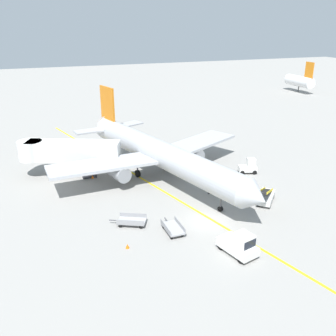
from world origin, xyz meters
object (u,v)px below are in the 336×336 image
(jet_bridge, at_px, (63,151))
(baggage_cart_loaded, at_px, (173,228))
(pushback_tug, at_px, (239,245))
(safety_cone_nose_right, at_px, (127,246))
(safety_cone_nose_left, at_px, (93,177))
(airliner, at_px, (157,152))
(belt_loader_forward_hold, at_px, (266,196))
(ground_crew_marshaller, at_px, (209,187))
(baggage_cart_empty_trailing, at_px, (132,221))
(baggage_tug_near_wing, at_px, (249,167))

(jet_bridge, relative_size, baggage_cart_loaded, 3.42)
(pushback_tug, height_order, safety_cone_nose_right, pushback_tug)
(safety_cone_nose_left, bearing_deg, jet_bridge, 149.03)
(safety_cone_nose_left, xyz_separation_m, safety_cone_nose_right, (0.06, -17.52, 0.00))
(jet_bridge, xyz_separation_m, safety_cone_nose_left, (3.22, -1.93, -3.32))
(airliner, relative_size, jet_bridge, 2.70)
(belt_loader_forward_hold, distance_m, ground_crew_marshaller, 6.65)
(pushback_tug, xyz_separation_m, baggage_cart_loaded, (-4.11, 5.55, -0.53))
(jet_bridge, relative_size, safety_cone_nose_right, 29.25)
(jet_bridge, distance_m, pushback_tug, 26.95)
(ground_crew_marshaller, bearing_deg, safety_cone_nose_left, 141.48)
(ground_crew_marshaller, bearing_deg, jet_bridge, 142.95)
(baggage_cart_empty_trailing, bearing_deg, ground_crew_marshaller, 20.28)
(baggage_cart_loaded, bearing_deg, ground_crew_marshaller, 42.75)
(baggage_tug_near_wing, height_order, safety_cone_nose_left, baggage_tug_near_wing)
(baggage_cart_loaded, bearing_deg, safety_cone_nose_right, -166.80)
(pushback_tug, bearing_deg, baggage_tug_near_wing, 55.66)
(belt_loader_forward_hold, relative_size, baggage_cart_loaded, 1.19)
(belt_loader_forward_hold, distance_m, baggage_cart_empty_trailing, 15.69)
(baggage_cart_loaded, xyz_separation_m, safety_cone_nose_left, (-4.94, 16.38, -0.25))
(pushback_tug, relative_size, safety_cone_nose_right, 9.00)
(pushback_tug, height_order, baggage_cart_empty_trailing, pushback_tug)
(ground_crew_marshaller, bearing_deg, safety_cone_nose_right, -147.11)
(baggage_tug_near_wing, height_order, belt_loader_forward_hold, belt_loader_forward_hold)
(baggage_tug_near_wing, bearing_deg, ground_crew_marshaller, -153.06)
(belt_loader_forward_hold, height_order, safety_cone_nose_left, belt_loader_forward_hold)
(safety_cone_nose_left, bearing_deg, airliner, -16.88)
(baggage_tug_near_wing, bearing_deg, airliner, 165.37)
(jet_bridge, xyz_separation_m, belt_loader_forward_hold, (20.44, -15.94, -2.77))
(airliner, distance_m, belt_loader_forward_hold, 14.87)
(safety_cone_nose_right, bearing_deg, belt_loader_forward_hold, 11.58)
(baggage_cart_empty_trailing, bearing_deg, airliner, 59.14)
(jet_bridge, height_order, baggage_tug_near_wing, jet_bridge)
(pushback_tug, height_order, baggage_cart_loaded, pushback_tug)
(airliner, height_order, belt_loader_forward_hold, airliner)
(jet_bridge, distance_m, belt_loader_forward_hold, 26.07)
(belt_loader_forward_hold, bearing_deg, safety_cone_nose_left, 140.88)
(jet_bridge, relative_size, belt_loader_forward_hold, 2.87)
(pushback_tug, relative_size, ground_crew_marshaller, 2.33)
(ground_crew_marshaller, relative_size, safety_cone_nose_right, 3.86)
(safety_cone_nose_right, bearing_deg, safety_cone_nose_left, 90.20)
(airliner, distance_m, baggage_cart_empty_trailing, 13.30)
(safety_cone_nose_right, bearing_deg, ground_crew_marshaller, 32.89)
(jet_bridge, xyz_separation_m, baggage_cart_loaded, (8.16, -18.31, -3.07))
(airliner, xyz_separation_m, baggage_cart_empty_trailing, (-6.65, -11.13, -2.95))
(pushback_tug, xyz_separation_m, safety_cone_nose_right, (-8.98, 4.40, -0.77))
(airliner, xyz_separation_m, safety_cone_nose_right, (-8.13, -15.03, -3.20))
(baggage_tug_near_wing, distance_m, safety_cone_nose_left, 20.97)
(belt_loader_forward_hold, bearing_deg, baggage_tug_near_wing, 70.53)
(baggage_cart_empty_trailing, bearing_deg, belt_loader_forward_hold, -1.43)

